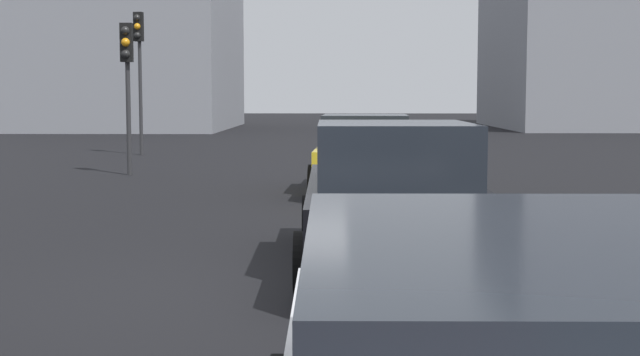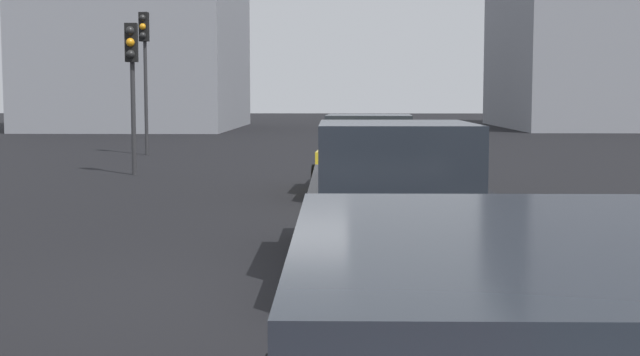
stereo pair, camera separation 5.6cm
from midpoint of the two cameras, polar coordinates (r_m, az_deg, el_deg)
The scene contains 7 objects.
ground_plane at distance 8.82m, azimuth -6.24°, elevation -7.76°, with size 160.00×160.00×0.20m, color black.
car_yellow_left_lead at distance 17.14m, azimuth 3.27°, elevation 1.50°, with size 4.16×2.16×1.52m.
car_black_left_second at distance 9.59m, azimuth 4.97°, elevation -1.39°, with size 4.77×2.08×1.61m.
traffic_light_near_left at distance 28.29m, azimuth -11.24°, elevation 7.93°, with size 0.33×0.30×4.45m.
traffic_light_near_right at distance 21.22m, azimuth -12.01°, elevation 7.12°, with size 0.32×0.29×3.56m.
building_facade_left at distance 52.87m, azimuth 15.81°, elevation 10.66°, with size 15.10×7.09×13.81m, color gray.
building_facade_center at distance 51.05m, azimuth -11.35°, elevation 10.43°, with size 14.81×10.39×12.89m, color gray.
Camera 2 is at (-8.51, -1.20, 1.91)m, focal length 49.46 mm.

